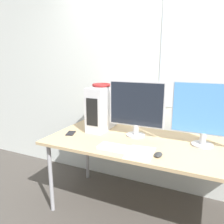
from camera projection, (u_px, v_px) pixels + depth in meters
name	position (u px, v px, depth m)	size (l,w,h in m)	color
wall_back	(172.00, 74.00, 2.35)	(8.00, 0.07, 2.70)	silver
desk	(157.00, 148.00, 2.00)	(2.08, 0.86, 0.76)	tan
pc_tower	(102.00, 108.00, 2.37)	(0.18, 0.43, 0.47)	silver
headphones	(102.00, 85.00, 2.31)	(0.20, 0.20, 0.03)	maroon
monitor_main	(136.00, 107.00, 2.12)	(0.55, 0.19, 0.55)	#B7B7BC
monitor_right_near	(206.00, 112.00, 1.87)	(0.57, 0.19, 0.57)	#B7B7BC
keyboard	(124.00, 149.00, 1.84)	(0.46, 0.15, 0.02)	silver
mouse	(158.00, 155.00, 1.73)	(0.06, 0.10, 0.03)	#2D2D2D
cell_phone	(71.00, 133.00, 2.25)	(0.11, 0.15, 0.01)	black
paper_sheet_left	(140.00, 153.00, 1.79)	(0.23, 0.31, 0.00)	white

